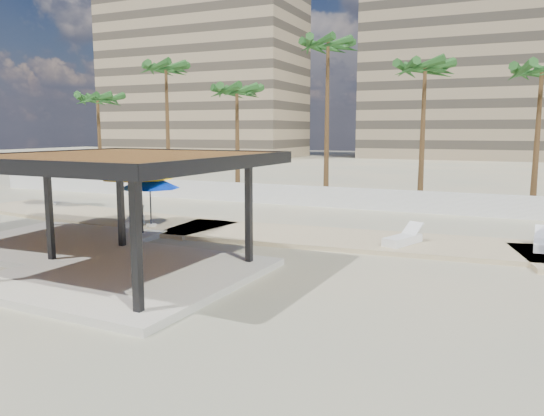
{
  "coord_description": "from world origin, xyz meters",
  "views": [
    {
      "loc": [
        7.7,
        -13.52,
        4.48
      ],
      "look_at": [
        -0.88,
        5.63,
        1.4
      ],
      "focal_mm": 35.0,
      "sensor_mm": 36.0,
      "label": 1
    }
  ],
  "objects": [
    {
      "name": "lounger_d",
      "position": [
        9.02,
        7.91,
        0.36
      ],
      "size": [
        0.71,
        1.96,
        0.73
      ],
      "rotation": [
        0.0,
        0.0,
        1.53
      ],
      "color": "white",
      "rests_on": "promenade"
    },
    {
      "name": "lounger_b",
      "position": [
        4.16,
        6.64,
        0.36
      ],
      "size": [
        1.3,
        2.07,
        0.75
      ],
      "rotation": [
        0.0,
        0.0,
        1.2
      ],
      "color": "white",
      "rests_on": "promenade"
    },
    {
      "name": "lounger_a",
      "position": [
        -7.91,
        5.84,
        0.37
      ],
      "size": [
        1.58,
        2.08,
        0.77
      ],
      "rotation": [
        0.0,
        0.0,
        2.09
      ],
      "color": "white",
      "rests_on": "promenade"
    },
    {
      "name": "building_mid",
      "position": [
        4.0,
        78.0,
        14.27
      ],
      "size": [
        38.0,
        16.0,
        30.4
      ],
      "color": "#847259",
      "rests_on": "ground"
    },
    {
      "name": "palm_c",
      "position": [
        -9.0,
        18.1,
        6.81
      ],
      "size": [
        3.0,
        3.0,
        7.89
      ],
      "color": "brown",
      "rests_on": "ground"
    },
    {
      "name": "palm_d",
      "position": [
        -3.0,
        18.9,
        9.33
      ],
      "size": [
        3.0,
        3.0,
        10.58
      ],
      "color": "brown",
      "rests_on": "ground"
    },
    {
      "name": "palm_f",
      "position": [
        9.0,
        18.6,
        7.34
      ],
      "size": [
        3.0,
        3.0,
        8.45
      ],
      "color": "brown",
      "rests_on": "ground"
    },
    {
      "name": "ground",
      "position": [
        0.0,
        0.0,
        0.0
      ],
      "size": [
        200.0,
        200.0,
        0.0
      ],
      "primitive_type": "plane",
      "color": "#CBB386",
      "rests_on": "ground"
    },
    {
      "name": "palm_b",
      "position": [
        -15.0,
        18.7,
        8.52
      ],
      "size": [
        3.0,
        3.0,
        9.71
      ],
      "color": "brown",
      "rests_on": "ground"
    },
    {
      "name": "umbrella_b",
      "position": [
        -7.64,
        5.8,
        2.67
      ],
      "size": [
        4.22,
        4.22,
        2.9
      ],
      "rotation": [
        0.0,
        0.0,
        -0.37
      ],
      "color": "beige",
      "rests_on": "promenade"
    },
    {
      "name": "umbrella_f",
      "position": [
        -6.95,
        5.8,
        2.21
      ],
      "size": [
        3.07,
        3.07,
        2.37
      ],
      "rotation": [
        0.0,
        0.0,
        -0.17
      ],
      "color": "beige",
      "rests_on": "promenade"
    },
    {
      "name": "building_west",
      "position": [
        -42.0,
        68.0,
        15.27
      ],
      "size": [
        34.0,
        16.0,
        32.4
      ],
      "color": "#937F60",
      "rests_on": "ground"
    },
    {
      "name": "promenade",
      "position": [
        2.0,
        7.67,
        0.06
      ],
      "size": [
        44.45,
        7.97,
        0.24
      ],
      "color": "#C6B284",
      "rests_on": "ground"
    },
    {
      "name": "boundary_wall",
      "position": [
        0.0,
        16.0,
        0.6
      ],
      "size": [
        56.0,
        0.3,
        1.2
      ],
      "primitive_type": "cube",
      "color": "silver",
      "rests_on": "ground"
    },
    {
      "name": "pavilion_west",
      "position": [
        -8.69,
        1.62,
        2.09
      ],
      "size": [
        7.2,
        7.2,
        3.5
      ],
      "rotation": [
        0.0,
        0.0,
        0.05
      ],
      "color": "beige",
      "rests_on": "ground"
    },
    {
      "name": "pavilion_central",
      "position": [
        -2.75,
        -0.93,
        2.27
      ],
      "size": [
        7.81,
        7.81,
        3.8
      ],
      "rotation": [
        0.0,
        0.0,
        -0.04
      ],
      "color": "beige",
      "rests_on": "ground"
    },
    {
      "name": "palm_a",
      "position": [
        -21.0,
        18.3,
        6.57
      ],
      "size": [
        3.0,
        3.0,
        7.64
      ],
      "color": "brown",
      "rests_on": "ground"
    },
    {
      "name": "umbrella_a",
      "position": [
        -16.6,
        9.2,
        2.43
      ],
      "size": [
        3.2,
        3.2,
        2.62
      ],
      "rotation": [
        0.0,
        0.0,
        -0.09
      ],
      "color": "beige",
      "rests_on": "promenade"
    },
    {
      "name": "palm_e",
      "position": [
        3.0,
        18.4,
        7.71
      ],
      "size": [
        3.0,
        3.0,
        8.84
      ],
      "color": "brown",
      "rests_on": "ground"
    }
  ]
}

